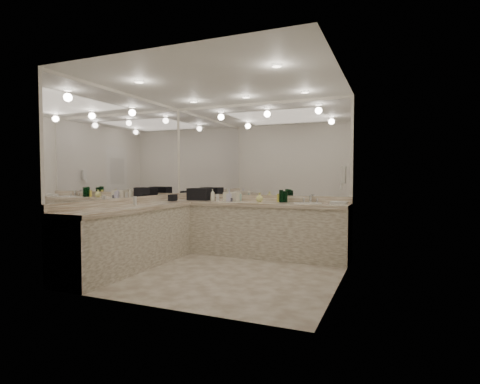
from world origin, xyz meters
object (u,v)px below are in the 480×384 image
at_px(black_toiletry_bag, 199,194).
at_px(soap_bottle_c, 260,197).
at_px(soap_bottle_b, 229,196).
at_px(soap_bottle_a, 213,195).
at_px(sink, 308,204).
at_px(cream_cosmetic_case, 232,196).
at_px(hand_towel, 339,203).
at_px(wall_phone, 344,175).

height_order(black_toiletry_bag, soap_bottle_c, black_toiletry_bag).
bearing_deg(soap_bottle_b, soap_bottle_a, 179.48).
bearing_deg(black_toiletry_bag, sink, -1.22).
height_order(cream_cosmetic_case, soap_bottle_a, soap_bottle_a).
bearing_deg(hand_towel, wall_phone, -75.74).
height_order(wall_phone, black_toiletry_bag, wall_phone).
xyz_separation_m(sink, soap_bottle_c, (-0.81, 0.02, 0.08)).
height_order(sink, wall_phone, wall_phone).
relative_size(hand_towel, soap_bottle_b, 1.26).
distance_m(black_toiletry_bag, cream_cosmetic_case, 0.63).
distance_m(black_toiletry_bag, soap_bottle_a, 0.30).
distance_m(sink, soap_bottle_c, 0.82).
relative_size(black_toiletry_bag, soap_bottle_b, 2.01).
bearing_deg(black_toiletry_bag, soap_bottle_b, -5.92).
xyz_separation_m(hand_towel, soap_bottle_b, (-1.81, -0.04, 0.08)).
xyz_separation_m(black_toiletry_bag, soap_bottle_b, (0.62, -0.06, -0.01)).
bearing_deg(soap_bottle_c, soap_bottle_b, -175.16).
bearing_deg(soap_bottle_b, soap_bottle_c, 4.84).
distance_m(soap_bottle_a, soap_bottle_b, 0.32).
relative_size(sink, soap_bottle_a, 2.14).
bearing_deg(sink, soap_bottle_a, -179.33).
bearing_deg(wall_phone, soap_bottle_a, 168.03).
bearing_deg(soap_bottle_b, wall_phone, -13.79).
bearing_deg(sink, black_toiletry_bag, 178.78).
bearing_deg(soap_bottle_b, cream_cosmetic_case, 80.66).
bearing_deg(soap_bottle_a, sink, 0.67).
height_order(black_toiletry_bag, hand_towel, black_toiletry_bag).
xyz_separation_m(soap_bottle_a, soap_bottle_b, (0.32, -0.00, -0.01)).
relative_size(sink, hand_towel, 1.82).
bearing_deg(hand_towel, soap_bottle_c, 179.68).
height_order(black_toiletry_bag, soap_bottle_b, black_toiletry_bag).
height_order(sink, cream_cosmetic_case, cream_cosmetic_case).
height_order(hand_towel, soap_bottle_b, soap_bottle_b).
relative_size(soap_bottle_b, soap_bottle_c, 1.25).
xyz_separation_m(wall_phone, black_toiletry_bag, (-2.57, 0.54, -0.34)).
relative_size(cream_cosmetic_case, soap_bottle_c, 1.74).
distance_m(wall_phone, soap_bottle_b, 2.03).
bearing_deg(black_toiletry_bag, soap_bottle_a, -11.62).
bearing_deg(hand_towel, soap_bottle_a, -179.07).
bearing_deg(cream_cosmetic_case, wall_phone, -8.70).
distance_m(cream_cosmetic_case, soap_bottle_c, 0.52).
xyz_separation_m(wall_phone, soap_bottle_a, (-2.27, 0.48, -0.35)).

